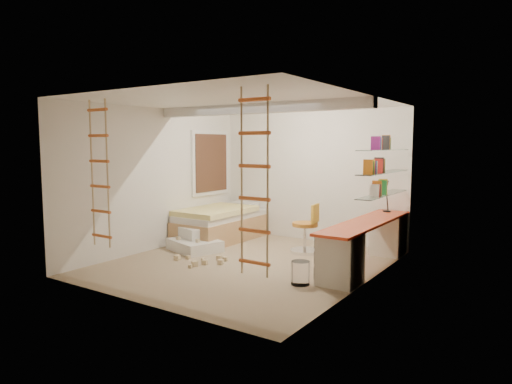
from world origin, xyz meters
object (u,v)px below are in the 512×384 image
Objects in this scene: swivel_chair at (306,235)px; desk at (366,242)px; bed at (221,224)px; play_platform at (195,241)px.

desk is at bearing -15.87° from swivel_chair.
play_platform is (0.14, -0.95, -0.17)m from bed.
desk is at bearing -6.49° from bed.
desk is 3.16× the size of swivel_chair.
desk reaches higher than bed.
bed is 1.95m from swivel_chair.
bed is (-3.20, 0.36, -0.07)m from desk.
swivel_chair is at bearing -0.29° from bed.
play_platform is (-3.06, -0.59, -0.25)m from desk.
desk is 3.22m from bed.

